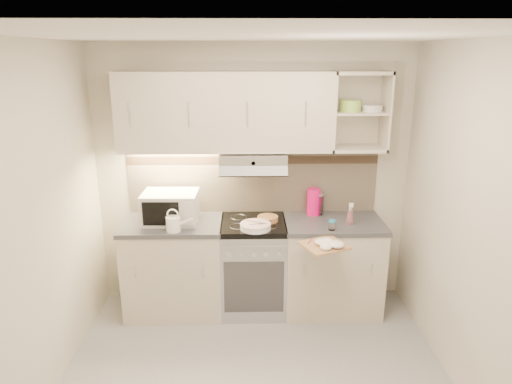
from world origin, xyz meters
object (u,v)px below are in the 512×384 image
electric_range (253,266)px  microwave (171,207)px  pink_pitcher (314,202)px  watering_can (174,223)px  plate_stack (256,226)px  spray_bottle (350,215)px  cutting_board (324,245)px  glass_jar (318,203)px

electric_range → microwave: size_ratio=1.78×
pink_pitcher → watering_can: bearing=-140.9°
electric_range → plate_stack: (0.02, -0.18, 0.48)m
spray_bottle → cutting_board: bearing=-111.8°
microwave → cutting_board: (1.34, -0.51, -0.17)m
microwave → plate_stack: microwave is taller
plate_stack → watering_can: bearing=-176.7°
microwave → cutting_board: bearing=-19.6°
microwave → pink_pitcher: microwave is taller
electric_range → cutting_board: 0.87m
pink_pitcher → glass_jar: bearing=32.6°
spray_bottle → electric_range: bearing=-170.5°
electric_range → plate_stack: 0.51m
electric_range → spray_bottle: (0.88, -0.07, 0.53)m
microwave → pink_pitcher: size_ratio=1.96×
plate_stack → glass_jar: bearing=31.9°
watering_can → plate_stack: watering_can is taller
plate_stack → glass_jar: (0.61, 0.38, 0.08)m
pink_pitcher → spray_bottle: bearing=-19.5°
pink_pitcher → spray_bottle: (0.30, -0.26, -0.05)m
electric_range → pink_pitcher: (0.58, 0.19, 0.58)m
plate_stack → glass_jar: 0.72m
spray_bottle → cutting_board: spray_bottle is taller
glass_jar → electric_range: bearing=-162.3°
spray_bottle → microwave: bearing=-169.2°
electric_range → watering_can: watering_can is taller
watering_can → spray_bottle: size_ratio=1.16×
electric_range → pink_pitcher: bearing=18.1°
plate_stack → electric_range: bearing=95.4°
watering_can → microwave: bearing=112.7°
electric_range → cutting_board: (0.58, -0.49, 0.42)m
microwave → watering_can: size_ratio=2.07×
electric_range → cutting_board: electric_range is taller
microwave → cutting_board: 1.45m
pink_pitcher → spray_bottle: 0.40m
microwave → glass_jar: microwave is taller
glass_jar → spray_bottle: bearing=-46.1°
electric_range → watering_can: size_ratio=3.68×
microwave → pink_pitcher: 1.36m
glass_jar → spray_bottle: (0.26, -0.27, -0.03)m
spray_bottle → cutting_board: 0.53m
cutting_board → pink_pitcher: bearing=65.9°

